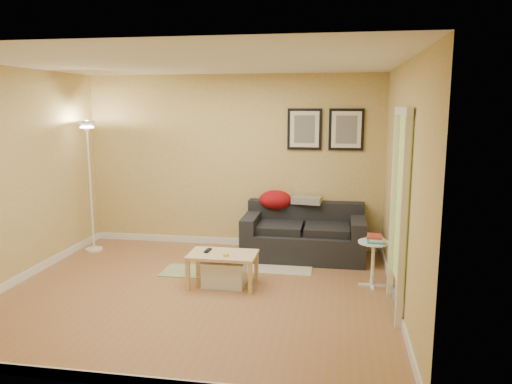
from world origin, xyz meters
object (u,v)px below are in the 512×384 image
storage_bin (225,273)px  floor_lamp (91,190)px  coffee_table (223,269)px  sofa (304,232)px  book_stack (375,238)px  side_table (373,264)px

storage_bin → floor_lamp: 2.62m
coffee_table → floor_lamp: bearing=152.6°
storage_bin → floor_lamp: (-2.26, 1.09, 0.76)m
sofa → book_stack: sofa is taller
storage_bin → side_table: side_table is taller
side_table → book_stack: bearing=-25.2°
storage_bin → floor_lamp: floor_lamp is taller
sofa → storage_bin: 1.55m
coffee_table → book_stack: 1.85m
sofa → floor_lamp: floor_lamp is taller
coffee_table → side_table: side_table is taller
book_stack → side_table: bearing=145.5°
book_stack → coffee_table: bearing=179.3°
floor_lamp → sofa: bearing=3.4°
book_stack → floor_lamp: bearing=159.0°
coffee_table → side_table: (1.77, 0.28, 0.08)m
book_stack → floor_lamp: (-4.03, 0.83, 0.32)m
sofa → coffee_table: size_ratio=2.11×
coffee_table → sofa: bearing=54.6°
storage_bin → book_stack: 1.84m
storage_bin → side_table: (1.76, 0.26, 0.12)m
book_stack → sofa: bearing=122.5°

